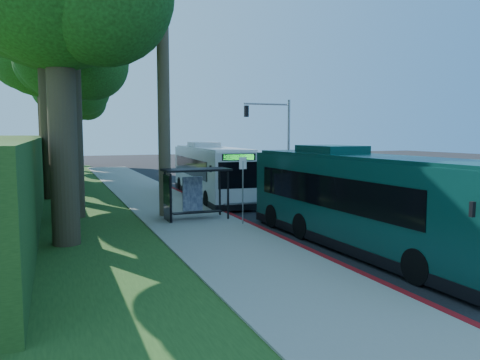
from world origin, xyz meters
name	(u,v)px	position (x,y,z in m)	size (l,w,h in m)	color
ground	(295,204)	(0.00, 0.00, 0.00)	(140.00, 140.00, 0.00)	black
sidewalk	(176,211)	(-7.30, 0.00, 0.06)	(4.50, 70.00, 0.12)	gray
red_curb	(243,220)	(-5.00, -4.00, 0.07)	(0.25, 30.00, 0.13)	maroon
grass_verge	(62,204)	(-13.00, 5.00, 0.03)	(8.00, 70.00, 0.06)	#234719
bus_shelter	(191,184)	(-7.26, -2.86, 1.81)	(3.20, 1.51, 2.55)	black
stop_sign_pole	(243,181)	(-5.40, -5.00, 2.08)	(0.35, 0.06, 3.17)	gray
traffic_signal_pole	(278,131)	(3.78, 10.00, 4.42)	(4.10, 0.30, 7.00)	gray
tree_2	(69,55)	(-11.89, 15.98, 10.48)	(8.82, 8.40, 15.12)	#382B1E
tree_3	(43,51)	(-13.88, 23.98, 11.98)	(10.08, 9.60, 17.28)	#382B1E
tree_4	(69,84)	(-11.40, 31.98, 9.73)	(8.40, 8.00, 14.14)	#382B1E
tree_5	(76,97)	(-10.41, 39.99, 8.96)	(7.35, 7.00, 12.86)	#382B1E
white_bus	(211,171)	(-3.79, 4.60, 1.78)	(3.49, 12.39, 3.65)	silver
teal_bus	(361,199)	(-2.89, -10.38, 1.83)	(3.02, 12.66, 3.75)	#09342E
pickup	(288,183)	(2.01, 4.73, 0.77)	(2.55, 5.54, 1.54)	silver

